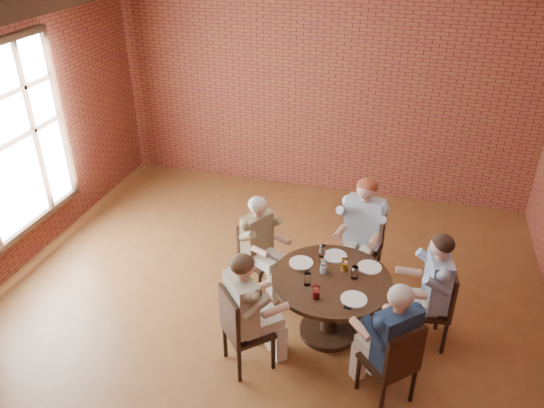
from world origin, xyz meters
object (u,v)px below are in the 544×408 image
(diner_a, at_px, (430,291))
(diner_c, at_px, (260,246))
(dining_table, at_px, (330,295))
(diner_e, at_px, (390,343))
(smartphone, at_px, (349,305))
(chair_d, at_px, (240,327))
(chair_b, at_px, (363,241))
(diner_d, at_px, (248,312))
(chair_e, at_px, (394,362))
(chair_a, at_px, (436,303))
(diner_b, at_px, (362,233))
(chair_c, at_px, (256,253))

(diner_a, distance_m, diner_c, 1.96)
(dining_table, relative_size, diner_a, 0.94)
(diner_e, bearing_deg, smartphone, -80.48)
(diner_a, bearing_deg, diner_e, -30.74)
(diner_c, distance_m, chair_d, 1.25)
(chair_b, height_order, smartphone, chair_b)
(diner_a, bearing_deg, diner_d, -74.36)
(diner_e, bearing_deg, chair_e, 90.00)
(diner_d, distance_m, smartphone, 0.98)
(chair_a, height_order, chair_e, chair_a)
(diner_c, bearing_deg, chair_d, -142.53)
(diner_c, bearing_deg, diner_b, -36.03)
(chair_e, relative_size, smartphone, 6.52)
(chair_b, relative_size, diner_c, 0.77)
(diner_a, xyz_separation_m, chair_e, (-0.27, -0.93, -0.16))
(diner_e, bearing_deg, chair_d, -43.58)
(diner_b, relative_size, chair_c, 1.55)
(chair_a, relative_size, diner_e, 0.71)
(chair_a, height_order, diner_b, diner_b)
(diner_e, bearing_deg, dining_table, -90.00)
(chair_b, bearing_deg, smartphone, -78.60)
(diner_c, relative_size, diner_e, 0.95)
(dining_table, height_order, diner_a, diner_a)
(diner_d, bearing_deg, smartphone, -116.32)
(smartphone, bearing_deg, diner_a, 43.91)
(chair_c, bearing_deg, chair_e, -97.67)
(diner_a, xyz_separation_m, smartphone, (-0.76, -0.55, 0.09))
(chair_b, xyz_separation_m, chair_c, (-1.20, -0.55, -0.03))
(diner_b, bearing_deg, chair_a, -33.43)
(diner_a, bearing_deg, dining_table, -90.00)
(chair_b, height_order, chair_d, chair_b)
(dining_table, height_order, diner_d, diner_d)
(diner_c, bearing_deg, chair_e, -97.95)
(chair_c, relative_size, diner_d, 0.67)
(chair_d, xyz_separation_m, smartphone, (1.01, 0.33, 0.24))
(chair_c, distance_m, chair_d, 1.29)
(chair_d, bearing_deg, diner_a, -105.84)
(diner_b, xyz_separation_m, diner_d, (-0.89, -1.68, -0.03))
(chair_b, xyz_separation_m, diner_e, (0.47, -1.82, 0.14))
(chair_b, height_order, diner_b, diner_b)
(diner_a, relative_size, smartphone, 9.31)
(diner_a, relative_size, diner_b, 0.96)
(chair_a, bearing_deg, diner_d, -75.03)
(chair_b, bearing_deg, chair_a, -36.94)
(diner_a, relative_size, chair_c, 1.49)
(diner_c, height_order, chair_e, diner_c)
(chair_e, height_order, smartphone, chair_e)
(chair_b, height_order, chair_c, chair_b)
(chair_c, height_order, diner_d, diner_d)
(chair_a, distance_m, chair_b, 1.28)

